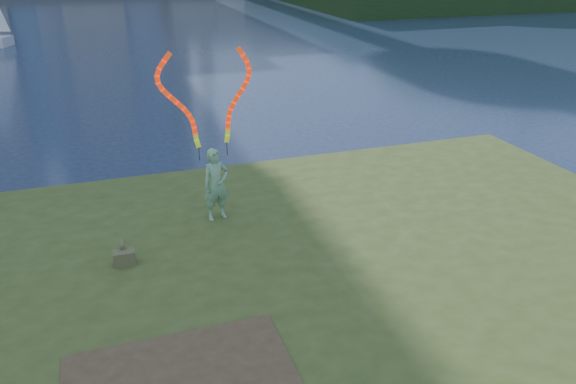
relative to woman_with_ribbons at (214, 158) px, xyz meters
name	(u,v)px	position (x,y,z in m)	size (l,w,h in m)	color
ground	(273,294)	(0.61, -2.14, -2.21)	(320.00, 320.00, 0.00)	#1A2742
grassy_knoll	(315,352)	(0.61, -4.43, -1.87)	(20.00, 18.00, 0.80)	#374619
woman_with_ribbons	(214,158)	(0.00, 0.00, 0.00)	(2.01, 0.58, 4.00)	#1D6723
canvas_bag	(124,257)	(-2.11, -1.39, -1.26)	(0.40, 0.45, 0.38)	#45492A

